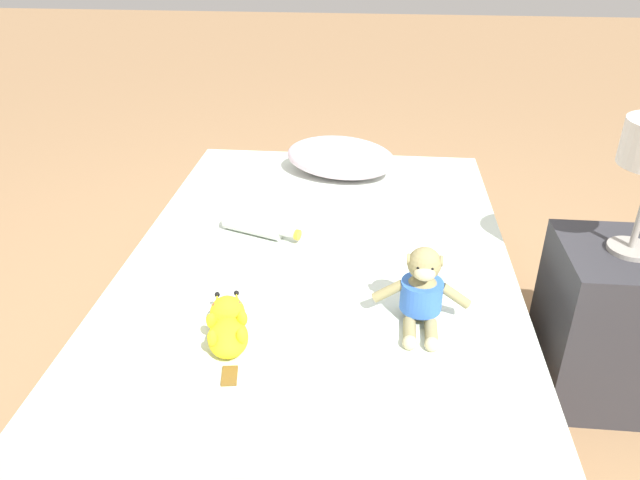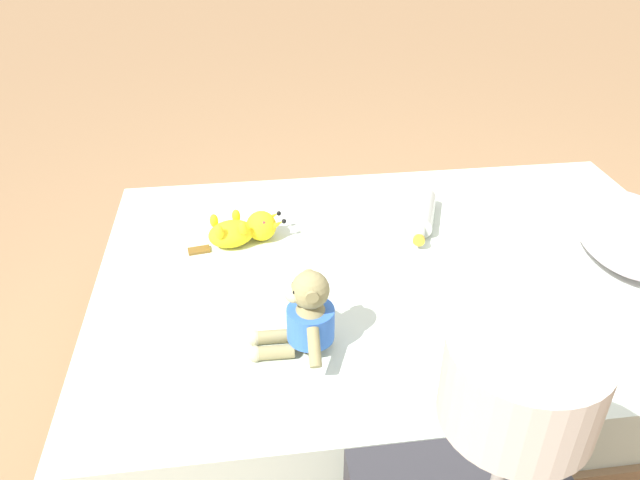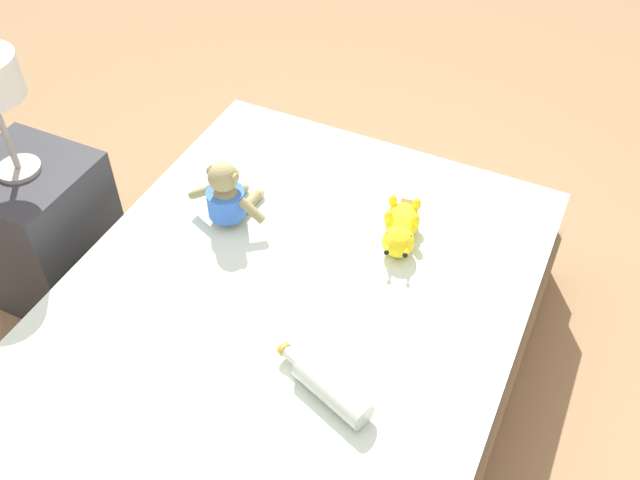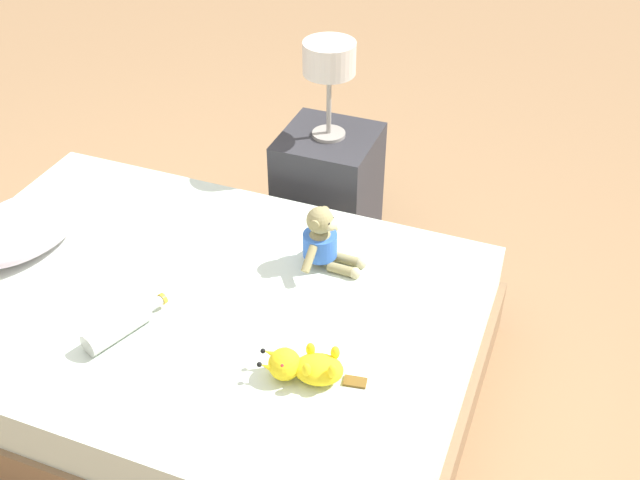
% 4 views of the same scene
% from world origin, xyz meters
% --- Properties ---
extents(ground_plane, '(16.00, 16.00, 0.00)m').
position_xyz_m(ground_plane, '(0.00, 0.00, 0.00)').
color(ground_plane, '#93704C').
extents(bed, '(1.35, 1.98, 0.41)m').
position_xyz_m(bed, '(0.00, 0.00, 0.20)').
color(bed, '#846647').
rests_on(bed, ground_plane).
extents(pillow, '(0.56, 0.43, 0.16)m').
position_xyz_m(pillow, '(0.02, 0.70, 0.49)').
color(pillow, silver).
rests_on(pillow, bed).
extents(plush_monkey, '(0.29, 0.23, 0.24)m').
position_xyz_m(plush_monkey, '(0.33, -0.36, 0.51)').
color(plush_monkey, '#8E8456').
rests_on(plush_monkey, bed).
extents(plush_yellow_creature, '(0.15, 0.33, 0.10)m').
position_xyz_m(plush_yellow_creature, '(-0.21, -0.51, 0.46)').
color(plush_yellow_creature, yellow).
rests_on(plush_yellow_creature, bed).
extents(glass_bottle, '(0.31, 0.16, 0.08)m').
position_xyz_m(glass_bottle, '(-0.25, 0.11, 0.45)').
color(glass_bottle, '#B7BCB2').
rests_on(glass_bottle, bed).
extents(bedside_lamp, '(0.21, 0.21, 0.41)m').
position_xyz_m(bedside_lamp, '(0.97, -0.14, 0.88)').
color(bedside_lamp, gray).
rests_on(bedside_lamp, nightstand).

